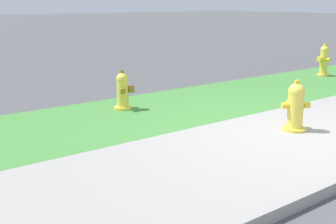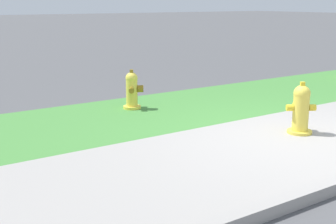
# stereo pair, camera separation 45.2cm
# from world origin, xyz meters

# --- Properties ---
(ground_plane) EXTENTS (120.00, 120.00, 0.00)m
(ground_plane) POSITION_xyz_m (0.00, 0.00, 0.00)
(ground_plane) COLOR #515154
(sidewalk_pavement) EXTENTS (18.00, 2.44, 0.01)m
(sidewalk_pavement) POSITION_xyz_m (0.00, 0.00, 0.01)
(sidewalk_pavement) COLOR #9E9993
(sidewalk_pavement) RESTS_ON ground
(grass_verge) EXTENTS (18.00, 2.50, 0.01)m
(grass_verge) POSITION_xyz_m (0.00, 2.47, 0.00)
(grass_verge) COLOR #47893D
(grass_verge) RESTS_ON ground
(fire_hydrant_far_end) EXTENTS (0.35, 0.36, 0.67)m
(fire_hydrant_far_end) POSITION_xyz_m (-0.86, 2.86, 0.32)
(fire_hydrant_far_end) COLOR yellow
(fire_hydrant_far_end) RESTS_ON ground
(fire_hydrant_across_street) EXTENTS (0.38, 0.38, 0.72)m
(fire_hydrant_across_street) POSITION_xyz_m (0.24, 0.22, 0.34)
(fire_hydrant_across_street) COLOR yellow
(fire_hydrant_across_street) RESTS_ON ground
(fire_hydrant_at_driveway) EXTENTS (0.34, 0.37, 0.78)m
(fire_hydrant_at_driveway) POSITION_xyz_m (4.95, 2.80, 0.38)
(fire_hydrant_at_driveway) COLOR yellow
(fire_hydrant_at_driveway) RESTS_ON ground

